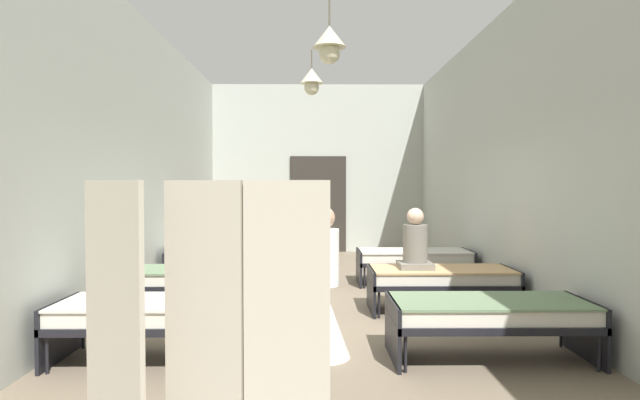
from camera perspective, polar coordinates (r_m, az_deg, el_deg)
ground_plane at (r=7.06m, az=0.14°, el=-12.50°), size 5.88×13.03×0.10m
room_shell at (r=8.06m, az=0.03°, el=4.69°), size 5.68×12.63×4.20m
bed_left_row_0 at (r=5.32m, az=-17.39°, el=-11.88°), size 1.90×0.84×0.57m
bed_right_row_0 at (r=5.37m, az=18.05°, el=-11.75°), size 1.90×0.84×0.57m
bed_left_row_1 at (r=7.12m, az=-12.93°, el=-8.40°), size 1.90×0.84×0.57m
bed_right_row_1 at (r=7.16m, az=13.13°, el=-8.35°), size 1.90×0.84×0.57m
bed_left_row_2 at (r=8.96m, az=-10.32°, el=-6.32°), size 1.90×0.84×0.57m
bed_right_row_2 at (r=8.99m, az=10.24°, el=-6.29°), size 1.90×0.84×0.57m
nurse_near_aisle at (r=5.15m, az=0.42°, el=-11.22°), size 0.52×0.52×1.49m
nurse_mid_aisle at (r=6.25m, az=-1.89°, el=-8.93°), size 0.52×0.52×1.49m
nurse_far_aisle at (r=10.54m, az=-2.05°, el=-4.60°), size 0.52×0.52×1.49m
patient_seated_primary at (r=7.01m, az=10.39°, el=-4.99°), size 0.44×0.44×0.80m
privacy_screen at (r=2.73m, az=-12.80°, el=-16.02°), size 1.23×0.26×1.70m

